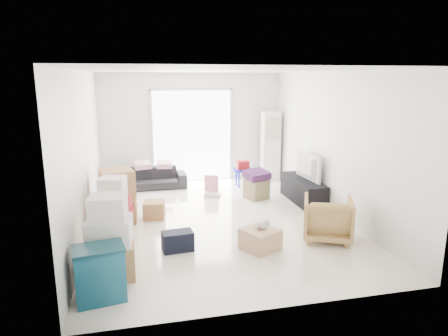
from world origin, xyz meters
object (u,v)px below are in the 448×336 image
armchair (328,217)px  storage_bins (100,273)px  kids_table (243,168)px  tv_console (303,190)px  ottoman (256,189)px  wood_crate (260,239)px  ac_tower (270,146)px  sofa (151,175)px  television (304,176)px

armchair → storage_bins: size_ratio=1.16×
armchair → kids_table: armchair is taller
tv_console → armchair: size_ratio=1.94×
ottoman → wood_crate: bearing=-106.0°
tv_console → storage_bins: 4.94m
armchair → kids_table: 3.46m
tv_console → ottoman: (-0.89, 0.46, -0.04)m
ac_tower → sofa: size_ratio=1.06×
ottoman → kids_table: 1.05m
storage_bins → ottoman: size_ratio=1.58×
ac_tower → tv_console: size_ratio=1.17×
tv_console → television: (0.00, 0.00, 0.31)m
sofa → armchair: size_ratio=2.15×
kids_table → armchair: bearing=-82.1°
ottoman → tv_console: bearing=-27.2°
television → wood_crate: bearing=138.3°
television → ottoman: size_ratio=2.28×
television → sofa: (-3.08, 1.83, -0.24)m
television → wood_crate: television is taller
wood_crate → television: bearing=52.2°
television → kids_table: (-0.92, 1.48, -0.11)m
tv_console → television: size_ratio=1.55×
television → ottoman: television is taller
ac_tower → kids_table: (-0.87, -0.50, -0.42)m
television → armchair: size_ratio=1.25×
sofa → ottoman: bearing=-31.8°
sofa → armchair: 4.61m
storage_bins → kids_table: 5.40m
storage_bins → wood_crate: 2.47m
storage_bins → television: bearing=37.8°
kids_table → storage_bins: bearing=-123.5°
kids_table → wood_crate: kids_table is taller
armchair → ottoman: bearing=-55.4°
sofa → ottoman: size_ratio=3.92×
armchair → kids_table: size_ratio=1.22×
armchair → ottoman: (-0.45, 2.41, -0.17)m
tv_console → wood_crate: bearing=-127.8°
ottoman → kids_table: kids_table is taller
storage_bins → ac_tower: bearing=52.4°
tv_console → sofa: bearing=149.4°
tv_console → kids_table: size_ratio=2.36×
tv_console → ottoman: bearing=152.8°
ottoman → kids_table: size_ratio=0.67×
sofa → wood_crate: bearing=-69.3°
television → ottoman: bearing=58.9°
storage_bins → wood_crate: bearing=22.4°
sofa → kids_table: 2.20m
wood_crate → kids_table: bearing=78.9°
ac_tower → tv_console: ac_tower is taller
ac_tower → wood_crate: 4.41m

